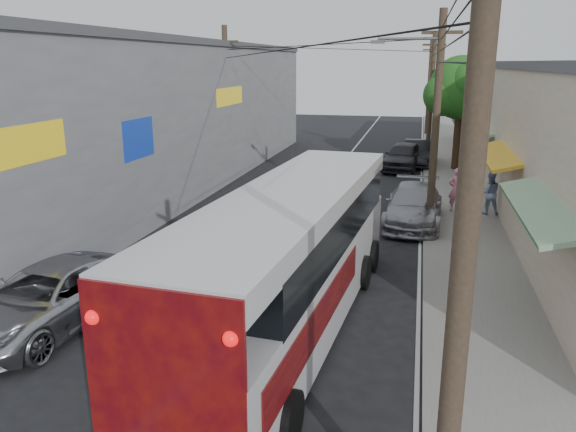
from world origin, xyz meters
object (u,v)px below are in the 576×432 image
object	(u,v)px
jeepney	(48,298)
pedestrian_near	(456,189)
parked_suv	(414,205)
pedestrian_far	(489,193)
parked_car_far	(417,153)
parked_car_mid	(403,156)
coach_bus	(293,257)

from	to	relation	value
jeepney	pedestrian_near	world-z (taller)	pedestrian_near
parked_suv	pedestrian_far	bearing A→B (deg)	33.37
parked_suv	pedestrian_near	bearing A→B (deg)	52.84
jeepney	parked_suv	bearing A→B (deg)	60.81
jeepney	parked_car_far	bearing A→B (deg)	79.00
parked_suv	parked_car_mid	xyz separation A→B (m)	(-0.80, 11.70, 0.06)
coach_bus	jeepney	world-z (taller)	coach_bus
parked_car_mid	pedestrian_near	bearing A→B (deg)	-67.86
parked_car_far	pedestrian_far	world-z (taller)	pedestrian_far
coach_bus	jeepney	xyz separation A→B (m)	(-5.71, -1.35, -1.02)
parked_car_far	coach_bus	bearing A→B (deg)	-95.76
coach_bus	parked_suv	size ratio (longest dim) A/B	2.29
jeepney	pedestrian_near	size ratio (longest dim) A/B	2.92
jeepney	pedestrian_near	bearing A→B (deg)	60.42
parked_car_mid	coach_bus	bearing A→B (deg)	-87.35
jeepney	parked_car_mid	world-z (taller)	parked_car_mid
jeepney	pedestrian_far	bearing A→B (deg)	56.47
parked_car_mid	pedestrian_far	size ratio (longest dim) A/B	2.70
jeepney	parked_car_mid	xyz separation A→B (m)	(7.60, 22.85, 0.07)
jeepney	parked_car_mid	size ratio (longest dim) A/B	1.12
jeepney	parked_car_mid	bearing A→B (deg)	79.41
coach_bus	pedestrian_far	distance (m)	12.95
parked_car_mid	pedestrian_near	size ratio (longest dim) A/B	2.62
pedestrian_near	parked_suv	bearing A→B (deg)	34.94
parked_car_far	parked_suv	bearing A→B (deg)	-89.18
jeepney	parked_suv	xyz separation A→B (m)	(8.40, 11.15, 0.02)
jeepney	pedestrian_far	world-z (taller)	pedestrian_far
jeepney	parked_suv	distance (m)	13.96
parked_suv	parked_car_far	bearing A→B (deg)	92.28
parked_car_mid	parked_car_far	xyz separation A→B (m)	(0.80, 1.82, -0.06)
parked_car_far	pedestrian_far	size ratio (longest dim) A/B	2.61
coach_bus	parked_car_far	xyz separation A→B (m)	(2.69, 23.32, -1.01)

